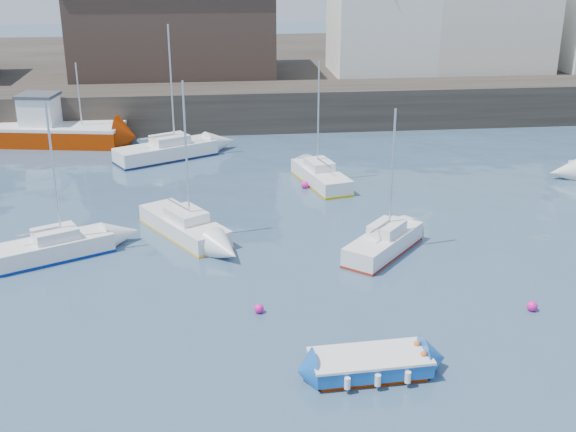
{
  "coord_description": "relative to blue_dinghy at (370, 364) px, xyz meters",
  "views": [
    {
      "loc": [
        -3.38,
        -18.38,
        13.22
      ],
      "look_at": [
        0.0,
        12.0,
        1.5
      ],
      "focal_mm": 45.0,
      "sensor_mm": 36.0,
      "label": 1
    }
  ],
  "objects": [
    {
      "name": "sailboat_h",
      "position": [
        -7.68,
        25.78,
        0.14
      ],
      "size": [
        6.77,
        4.93,
        8.43
      ],
      "color": "white",
      "rests_on": "ground"
    },
    {
      "name": "buoy_near",
      "position": [
        -3.27,
        4.56,
        -0.41
      ],
      "size": [
        0.37,
        0.37,
        0.37
      ],
      "primitive_type": "sphere",
      "color": "#F51498",
      "rests_on": "ground"
    },
    {
      "name": "fishing_boat",
      "position": [
        -15.4,
        30.29,
        0.68
      ],
      "size": [
        8.91,
        4.63,
        5.62
      ],
      "color": "#972600",
      "rests_on": "ground"
    },
    {
      "name": "sailboat_c",
      "position": [
        2.73,
        9.52,
        0.09
      ],
      "size": [
        4.44,
        4.79,
        6.53
      ],
      "color": "white",
      "rests_on": "ground"
    },
    {
      "name": "warehouse",
      "position": [
        -7.47,
        41.74,
        6.21
      ],
      "size": [
        16.4,
        10.4,
        7.6
      ],
      "color": "#3D2D26",
      "rests_on": "land_strip"
    },
    {
      "name": "sailboat_a",
      "position": [
        -12.03,
        10.61,
        0.08
      ],
      "size": [
        5.54,
        3.91,
        6.95
      ],
      "color": "white",
      "rests_on": "ground"
    },
    {
      "name": "water",
      "position": [
        -1.47,
        -1.26,
        -0.41
      ],
      "size": [
        220.0,
        220.0,
        0.0
      ],
      "primitive_type": "plane",
      "color": "#2D4760",
      "rests_on": "ground"
    },
    {
      "name": "sailboat_b",
      "position": [
        -6.24,
        12.69,
        0.08
      ],
      "size": [
        4.57,
        5.93,
        7.47
      ],
      "color": "white",
      "rests_on": "ground"
    },
    {
      "name": "bldg_east_d",
      "position": [
        9.53,
        40.24,
        6.95
      ],
      "size": [
        11.14,
        11.14,
        8.95
      ],
      "color": "white",
      "rests_on": "land_strip"
    },
    {
      "name": "buoy_mid",
      "position": [
        7.09,
        3.58,
        -0.41
      ],
      "size": [
        0.41,
        0.41,
        0.41
      ],
      "primitive_type": "sphere",
      "color": "#F51498",
      "rests_on": "ground"
    },
    {
      "name": "buoy_far",
      "position": [
        0.41,
        18.98,
        -0.41
      ],
      "size": [
        0.43,
        0.43,
        0.43
      ],
      "primitive_type": "sphere",
      "color": "#F51498",
      "rests_on": "ground"
    },
    {
      "name": "blue_dinghy",
      "position": [
        0.0,
        0.0,
        0.0
      ],
      "size": [
        3.97,
        2.14,
        0.74
      ],
      "color": "#972600",
      "rests_on": "ground"
    },
    {
      "name": "land_strip",
      "position": [
        -1.47,
        51.74,
        0.99
      ],
      "size": [
        90.0,
        32.0,
        2.8
      ],
      "primitive_type": "cube",
      "color": "#28231E",
      "rests_on": "ground"
    },
    {
      "name": "sailboat_f",
      "position": [
        1.42,
        19.6,
        0.08
      ],
      "size": [
        2.97,
        5.62,
        6.98
      ],
      "color": "white",
      "rests_on": "ground"
    },
    {
      "name": "quay_wall",
      "position": [
        -1.47,
        33.74,
        1.09
      ],
      "size": [
        90.0,
        5.0,
        3.0
      ],
      "primitive_type": "cube",
      "color": "#28231E",
      "rests_on": "ground"
    }
  ]
}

